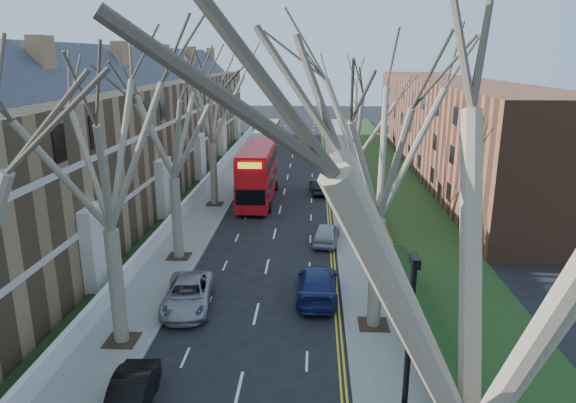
# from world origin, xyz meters

# --- Properties ---
(pavement_left) EXTENTS (3.00, 102.00, 0.12)m
(pavement_left) POSITION_xyz_m (-6.00, 39.00, 0.06)
(pavement_left) COLOR slate
(pavement_left) RESTS_ON ground
(pavement_right) EXTENTS (3.00, 102.00, 0.12)m
(pavement_right) POSITION_xyz_m (6.00, 39.00, 0.06)
(pavement_right) COLOR slate
(pavement_right) RESTS_ON ground
(terrace_left) EXTENTS (9.70, 78.00, 13.60)m
(terrace_left) POSITION_xyz_m (-13.65, 31.00, 5.53)
(terrace_left) COLOR olive
(terrace_left) RESTS_ON ground
(flats_right) EXTENTS (13.97, 54.00, 10.00)m
(flats_right) POSITION_xyz_m (17.46, 43.00, 4.98)
(flats_right) COLOR brown
(flats_right) RESTS_ON ground
(wall_hedge_right) EXTENTS (0.70, 24.00, 1.80)m
(wall_hedge_right) POSITION_xyz_m (7.70, 2.00, 1.12)
(wall_hedge_right) COLOR brown
(wall_hedge_right) RESTS_ON ground
(front_wall_left) EXTENTS (0.30, 78.00, 1.00)m
(front_wall_left) POSITION_xyz_m (-7.65, 31.00, 0.62)
(front_wall_left) COLOR white
(front_wall_left) RESTS_ON ground
(grass_verge_right) EXTENTS (6.00, 102.00, 0.06)m
(grass_verge_right) POSITION_xyz_m (10.50, 39.00, 0.15)
(grass_verge_right) COLOR #1C3A15
(grass_verge_right) RESTS_ON ground
(lamp_post) EXTENTS (0.18, 0.50, 8.11)m
(lamp_post) POSITION_xyz_m (5.00, -3.50, 4.57)
(lamp_post) COLOR black
(lamp_post) RESTS_ON ground
(tree_left_mid) EXTENTS (10.50, 10.50, 14.71)m
(tree_left_mid) POSITION_xyz_m (-5.70, 6.00, 9.56)
(tree_left_mid) COLOR #726452
(tree_left_mid) RESTS_ON ground
(tree_left_far) EXTENTS (10.15, 10.15, 14.22)m
(tree_left_far) POSITION_xyz_m (-5.70, 16.00, 9.24)
(tree_left_far) COLOR #726452
(tree_left_far) RESTS_ON ground
(tree_left_dist) EXTENTS (10.50, 10.50, 14.71)m
(tree_left_dist) POSITION_xyz_m (-5.70, 28.00, 9.56)
(tree_left_dist) COLOR #726452
(tree_left_dist) RESTS_ON ground
(tree_right_near) EXTENTS (10.85, 10.85, 15.20)m
(tree_right_near) POSITION_xyz_m (5.70, -6.00, 9.86)
(tree_right_near) COLOR #726452
(tree_right_near) RESTS_ON ground
(tree_right_mid) EXTENTS (10.50, 10.50, 14.71)m
(tree_right_mid) POSITION_xyz_m (5.70, 8.00, 9.56)
(tree_right_mid) COLOR #726452
(tree_right_mid) RESTS_ON ground
(tree_right_far) EXTENTS (10.15, 10.15, 14.22)m
(tree_right_far) POSITION_xyz_m (5.70, 22.00, 9.24)
(tree_right_far) COLOR #726452
(tree_right_far) RESTS_ON ground
(double_decker_bus) EXTENTS (2.89, 11.37, 4.74)m
(double_decker_bus) POSITION_xyz_m (-2.13, 29.88, 2.34)
(double_decker_bus) COLOR red
(double_decker_bus) RESTS_ON ground
(car_left_mid) EXTENTS (1.62, 4.01, 1.29)m
(car_left_mid) POSITION_xyz_m (-3.70, 1.53, 0.65)
(car_left_mid) COLOR black
(car_left_mid) RESTS_ON ground
(car_left_far) EXTENTS (2.84, 5.26, 1.40)m
(car_left_far) POSITION_xyz_m (-3.54, 9.54, 0.70)
(car_left_far) COLOR gray
(car_left_far) RESTS_ON ground
(car_right_near) EXTENTS (2.20, 5.28, 1.52)m
(car_right_near) POSITION_xyz_m (3.05, 11.02, 0.76)
(car_right_near) COLOR navy
(car_right_near) RESTS_ON ground
(car_right_mid) EXTENTS (2.12, 4.26, 1.39)m
(car_right_mid) POSITION_xyz_m (3.70, 19.33, 0.70)
(car_right_mid) COLOR #9EA3A7
(car_right_mid) RESTS_ON ground
(car_right_far) EXTENTS (1.93, 4.24, 1.35)m
(car_right_far) POSITION_xyz_m (3.25, 32.53, 0.67)
(car_right_far) COLOR black
(car_right_far) RESTS_ON ground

